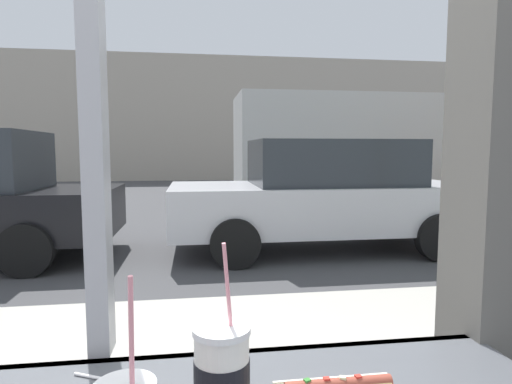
{
  "coord_description": "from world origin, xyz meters",
  "views": [
    {
      "loc": [
        0.23,
        -0.96,
        1.48
      ],
      "look_at": [
        0.81,
        3.12,
        1.08
      ],
      "focal_mm": 30.06,
      "sensor_mm": 36.0,
      "label": 1
    }
  ],
  "objects": [
    {
      "name": "ground_plane",
      "position": [
        0.0,
        8.0,
        0.0
      ],
      "size": [
        60.0,
        60.0,
        0.0
      ],
      "primitive_type": "plane",
      "color": "#424244"
    },
    {
      "name": "window_wall",
      "position": [
        0.0,
        0.08,
        1.76
      ],
      "size": [
        2.65,
        0.2,
        2.9
      ],
      "color": "#56544F",
      "rests_on": "ground"
    },
    {
      "name": "building_facade_far",
      "position": [
        0.0,
        21.16,
        3.08
      ],
      "size": [
        28.0,
        1.2,
        6.16
      ],
      "primitive_type": "cube",
      "color": "#A89E8E",
      "rests_on": "ground"
    },
    {
      "name": "soda_cup_left",
      "position": [
        0.27,
        -0.22,
        1.09
      ],
      "size": [
        0.1,
        0.1,
        0.33
      ],
      "color": "white",
      "rests_on": "window_counter"
    },
    {
      "name": "loose_straw",
      "position": [
        0.05,
        -0.07,
        1.01
      ],
      "size": [
        0.17,
        0.09,
        0.01
      ],
      "primitive_type": "cylinder",
      "rotation": [
        0.0,
        1.57,
        -0.45
      ],
      "color": "white",
      "rests_on": "window_counter"
    },
    {
      "name": "parked_car_silver",
      "position": [
        2.14,
        5.2,
        0.84
      ],
      "size": [
        4.45,
        1.96,
        1.64
      ],
      "color": "#BCBCC1",
      "rests_on": "ground"
    },
    {
      "name": "box_truck",
      "position": [
        4.74,
        9.88,
        1.58
      ],
      "size": [
        7.14,
        2.44,
        2.87
      ],
      "color": "beige",
      "rests_on": "ground"
    }
  ]
}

